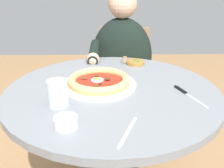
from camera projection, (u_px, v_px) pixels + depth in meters
dining_table at (112, 132)px, 1.16m from camera, size 0.89×0.89×0.76m
pizza_on_plate at (99, 81)px, 1.10m from camera, size 0.32×0.32×0.04m
water_glass at (58, 95)px, 0.93m from camera, size 0.07×0.07×0.10m
steak_knife at (185, 93)px, 1.03m from camera, size 0.19×0.08×0.01m
ramekin_capers at (66, 122)px, 0.80m from camera, size 0.08×0.08×0.03m
olive_pan at (135, 62)px, 1.36m from camera, size 0.09×0.12×0.04m
fork_utensil at (128, 132)px, 0.78m from camera, size 0.17×0.07×0.00m
diner_person at (121, 85)px, 1.76m from camera, size 0.49×0.41×1.12m
cafe_chair_diner at (123, 75)px, 1.87m from camera, size 0.44×0.44×0.85m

